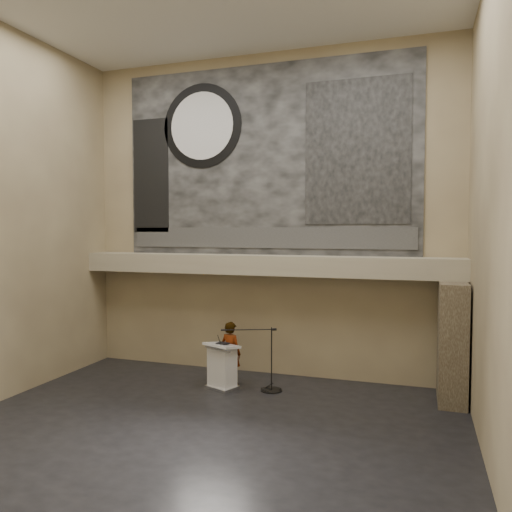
% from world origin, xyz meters
% --- Properties ---
extents(floor, '(10.00, 10.00, 0.00)m').
position_xyz_m(floor, '(0.00, 0.00, 0.00)').
color(floor, black).
rests_on(floor, ground).
extents(wall_back, '(10.00, 0.02, 8.50)m').
position_xyz_m(wall_back, '(0.00, 4.00, 4.25)').
color(wall_back, '#7A694D').
rests_on(wall_back, floor).
extents(wall_front, '(10.00, 0.02, 8.50)m').
position_xyz_m(wall_front, '(0.00, -4.00, 4.25)').
color(wall_front, '#7A694D').
rests_on(wall_front, floor).
extents(wall_right, '(0.02, 8.00, 8.50)m').
position_xyz_m(wall_right, '(5.00, 0.00, 4.25)').
color(wall_right, '#7A694D').
rests_on(wall_right, floor).
extents(soffit, '(10.00, 0.80, 0.50)m').
position_xyz_m(soffit, '(0.00, 3.60, 2.95)').
color(soffit, gray).
rests_on(soffit, wall_back).
extents(sprinkler_left, '(0.04, 0.04, 0.06)m').
position_xyz_m(sprinkler_left, '(-1.60, 3.55, 2.67)').
color(sprinkler_left, '#B2893D').
rests_on(sprinkler_left, soffit).
extents(sprinkler_right, '(0.04, 0.04, 0.06)m').
position_xyz_m(sprinkler_right, '(1.90, 3.55, 2.67)').
color(sprinkler_right, '#B2893D').
rests_on(sprinkler_right, soffit).
extents(banner, '(8.00, 0.05, 5.00)m').
position_xyz_m(banner, '(0.00, 3.97, 5.70)').
color(banner, black).
rests_on(banner, wall_back).
extents(banner_text_strip, '(7.76, 0.02, 0.55)m').
position_xyz_m(banner_text_strip, '(0.00, 3.93, 3.65)').
color(banner_text_strip, '#303030').
rests_on(banner_text_strip, banner).
extents(banner_clock_rim, '(2.30, 0.02, 2.30)m').
position_xyz_m(banner_clock_rim, '(-1.80, 3.93, 6.70)').
color(banner_clock_rim, black).
rests_on(banner_clock_rim, banner).
extents(banner_clock_face, '(1.84, 0.02, 1.84)m').
position_xyz_m(banner_clock_face, '(-1.80, 3.91, 6.70)').
color(banner_clock_face, silver).
rests_on(banner_clock_face, banner).
extents(banner_building_print, '(2.60, 0.02, 3.60)m').
position_xyz_m(banner_building_print, '(2.40, 3.93, 5.80)').
color(banner_building_print, black).
rests_on(banner_building_print, banner).
extents(banner_brick_print, '(1.10, 0.02, 3.20)m').
position_xyz_m(banner_brick_print, '(-3.40, 3.93, 5.40)').
color(banner_brick_print, black).
rests_on(banner_brick_print, banner).
extents(stone_pier, '(0.60, 1.40, 2.70)m').
position_xyz_m(stone_pier, '(4.65, 3.15, 1.35)').
color(stone_pier, '#413728').
rests_on(stone_pier, floor).
extents(lectern, '(0.94, 0.81, 1.14)m').
position_xyz_m(lectern, '(-0.58, 2.35, 0.55)').
color(lectern, silver).
rests_on(lectern, floor).
extents(binder, '(0.32, 0.27, 0.04)m').
position_xyz_m(binder, '(-0.56, 2.32, 1.12)').
color(binder, black).
rests_on(binder, lectern).
extents(papers, '(0.24, 0.30, 0.00)m').
position_xyz_m(papers, '(-0.65, 2.29, 1.10)').
color(papers, white).
rests_on(papers, lectern).
extents(speaker_person, '(0.66, 0.53, 1.58)m').
position_xyz_m(speaker_person, '(-0.51, 2.73, 0.79)').
color(speaker_person, silver).
rests_on(speaker_person, floor).
extents(mic_stand, '(1.38, 0.73, 1.53)m').
position_xyz_m(mic_stand, '(0.55, 2.58, 0.23)').
color(mic_stand, black).
rests_on(mic_stand, floor).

